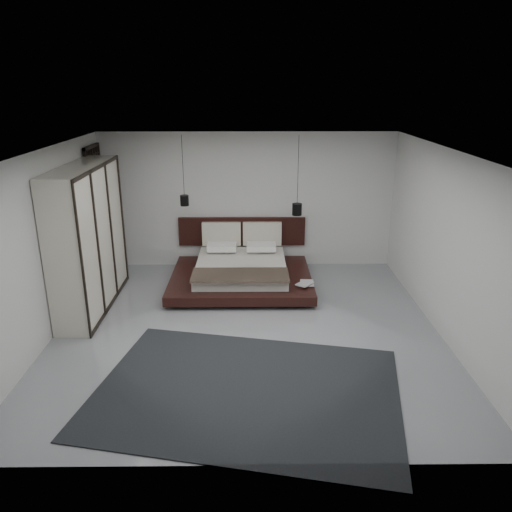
{
  "coord_description": "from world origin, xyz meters",
  "views": [
    {
      "loc": [
        0.07,
        -7.12,
        3.71
      ],
      "look_at": [
        0.15,
        1.2,
        0.81
      ],
      "focal_mm": 35.0,
      "sensor_mm": 36.0,
      "label": 1
    }
  ],
  "objects_px": {
    "pendant_left": "(184,200)",
    "wardrobe": "(88,238)",
    "rug": "(247,391)",
    "bed": "(241,270)",
    "lattice_screen": "(98,212)",
    "pendant_right": "(297,209)"
  },
  "relations": [
    {
      "from": "bed",
      "to": "pendant_right",
      "type": "xyz_separation_m",
      "value": [
        1.09,
        0.4,
        1.11
      ]
    },
    {
      "from": "lattice_screen",
      "to": "rug",
      "type": "height_order",
      "value": "lattice_screen"
    },
    {
      "from": "pendant_left",
      "to": "pendant_right",
      "type": "distance_m",
      "value": 2.18
    },
    {
      "from": "lattice_screen",
      "to": "pendant_left",
      "type": "xyz_separation_m",
      "value": [
        1.73,
        -0.13,
        0.27
      ]
    },
    {
      "from": "pendant_left",
      "to": "rug",
      "type": "distance_m",
      "value": 4.48
    },
    {
      "from": "pendant_right",
      "to": "rug",
      "type": "height_order",
      "value": "pendant_right"
    },
    {
      "from": "bed",
      "to": "wardrobe",
      "type": "bearing_deg",
      "value": -159.5
    },
    {
      "from": "pendant_left",
      "to": "wardrobe",
      "type": "distance_m",
      "value": 2.04
    },
    {
      "from": "lattice_screen",
      "to": "rug",
      "type": "relative_size",
      "value": 0.69
    },
    {
      "from": "pendant_right",
      "to": "wardrobe",
      "type": "bearing_deg",
      "value": -159.53
    },
    {
      "from": "pendant_left",
      "to": "rug",
      "type": "relative_size",
      "value": 0.35
    },
    {
      "from": "pendant_left",
      "to": "pendant_right",
      "type": "xyz_separation_m",
      "value": [
        2.18,
        0.0,
        -0.18
      ]
    },
    {
      "from": "pendant_left",
      "to": "rug",
      "type": "bearing_deg",
      "value": -73.03
    },
    {
      "from": "pendant_left",
      "to": "wardrobe",
      "type": "xyz_separation_m",
      "value": [
        -1.48,
        -1.36,
        -0.35
      ]
    },
    {
      "from": "lattice_screen",
      "to": "pendant_right",
      "type": "bearing_deg",
      "value": -1.94
    },
    {
      "from": "pendant_left",
      "to": "wardrobe",
      "type": "relative_size",
      "value": 0.53
    },
    {
      "from": "lattice_screen",
      "to": "pendant_right",
      "type": "xyz_separation_m",
      "value": [
        3.91,
        -0.13,
        0.09
      ]
    },
    {
      "from": "bed",
      "to": "pendant_left",
      "type": "bearing_deg",
      "value": 159.6
    },
    {
      "from": "pendant_right",
      "to": "bed",
      "type": "bearing_deg",
      "value": -159.6
    },
    {
      "from": "lattice_screen",
      "to": "wardrobe",
      "type": "xyz_separation_m",
      "value": [
        0.25,
        -1.5,
        -0.08
      ]
    },
    {
      "from": "pendant_right",
      "to": "rug",
      "type": "bearing_deg",
      "value": -103.31
    },
    {
      "from": "lattice_screen",
      "to": "bed",
      "type": "height_order",
      "value": "lattice_screen"
    }
  ]
}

